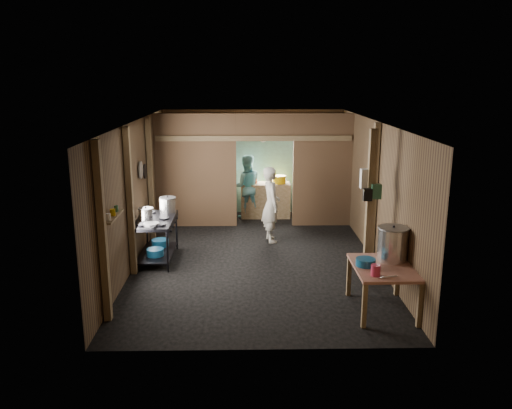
{
  "coord_description": "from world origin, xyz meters",
  "views": [
    {
      "loc": [
        -0.2,
        -9.52,
        3.43
      ],
      "look_at": [
        0.0,
        -0.2,
        1.1
      ],
      "focal_mm": 36.48,
      "sensor_mm": 36.0,
      "label": 1
    }
  ],
  "objects_px": {
    "cook": "(271,204)",
    "gas_range": "(156,240)",
    "stove_pot_large": "(168,205)",
    "prep_table": "(382,288)",
    "stock_pot": "(393,244)",
    "pink_bucket": "(376,270)",
    "yellow_tub": "(279,179)"
  },
  "relations": [
    {
      "from": "prep_table",
      "to": "stove_pot_large",
      "type": "relative_size",
      "value": 3.61
    },
    {
      "from": "yellow_tub",
      "to": "cook",
      "type": "distance_m",
      "value": 1.96
    },
    {
      "from": "stock_pot",
      "to": "cook",
      "type": "height_order",
      "value": "cook"
    },
    {
      "from": "gas_range",
      "to": "cook",
      "type": "relative_size",
      "value": 0.87
    },
    {
      "from": "stock_pot",
      "to": "pink_bucket",
      "type": "bearing_deg",
      "value": -122.88
    },
    {
      "from": "pink_bucket",
      "to": "yellow_tub",
      "type": "bearing_deg",
      "value": 99.85
    },
    {
      "from": "stove_pot_large",
      "to": "prep_table",
      "type": "bearing_deg",
      "value": -37.45
    },
    {
      "from": "gas_range",
      "to": "prep_table",
      "type": "distance_m",
      "value": 4.34
    },
    {
      "from": "prep_table",
      "to": "cook",
      "type": "bearing_deg",
      "value": 113.7
    },
    {
      "from": "prep_table",
      "to": "cook",
      "type": "distance_m",
      "value": 3.73
    },
    {
      "from": "gas_range",
      "to": "cook",
      "type": "distance_m",
      "value": 2.53
    },
    {
      "from": "prep_table",
      "to": "yellow_tub",
      "type": "relative_size",
      "value": 3.5
    },
    {
      "from": "cook",
      "to": "stock_pot",
      "type": "bearing_deg",
      "value": -162.77
    },
    {
      "from": "gas_range",
      "to": "yellow_tub",
      "type": "height_order",
      "value": "yellow_tub"
    },
    {
      "from": "prep_table",
      "to": "stove_pot_large",
      "type": "xyz_separation_m",
      "value": [
        -3.54,
        2.71,
        0.61
      ]
    },
    {
      "from": "cook",
      "to": "gas_range",
      "type": "bearing_deg",
      "value": 106.3
    },
    {
      "from": "stove_pot_large",
      "to": "cook",
      "type": "distance_m",
      "value": 2.17
    },
    {
      "from": "prep_table",
      "to": "yellow_tub",
      "type": "distance_m",
      "value": 5.49
    },
    {
      "from": "pink_bucket",
      "to": "yellow_tub",
      "type": "distance_m",
      "value": 5.78
    },
    {
      "from": "gas_range",
      "to": "pink_bucket",
      "type": "relative_size",
      "value": 8.55
    },
    {
      "from": "pink_bucket",
      "to": "prep_table",
      "type": "bearing_deg",
      "value": 60.01
    },
    {
      "from": "prep_table",
      "to": "yellow_tub",
      "type": "xyz_separation_m",
      "value": [
        -1.2,
        5.33,
        0.59
      ]
    },
    {
      "from": "gas_range",
      "to": "cook",
      "type": "xyz_separation_m",
      "value": [
        2.22,
        1.15,
        0.39
      ]
    },
    {
      "from": "stove_pot_large",
      "to": "yellow_tub",
      "type": "distance_m",
      "value": 3.51
    },
    {
      "from": "stock_pot",
      "to": "cook",
      "type": "xyz_separation_m",
      "value": [
        -1.68,
        3.13,
        -0.15
      ]
    },
    {
      "from": "stove_pot_large",
      "to": "stock_pot",
      "type": "xyz_separation_m",
      "value": [
        3.73,
        -2.45,
        -0.01
      ]
    },
    {
      "from": "prep_table",
      "to": "pink_bucket",
      "type": "relative_size",
      "value": 7.32
    },
    {
      "from": "yellow_tub",
      "to": "cook",
      "type": "bearing_deg",
      "value": -98.55
    },
    {
      "from": "prep_table",
      "to": "cook",
      "type": "relative_size",
      "value": 0.74
    },
    {
      "from": "gas_range",
      "to": "stock_pot",
      "type": "height_order",
      "value": "stock_pot"
    },
    {
      "from": "stove_pot_large",
      "to": "stock_pot",
      "type": "distance_m",
      "value": 4.47
    },
    {
      "from": "gas_range",
      "to": "pink_bucket",
      "type": "height_order",
      "value": "pink_bucket"
    }
  ]
}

